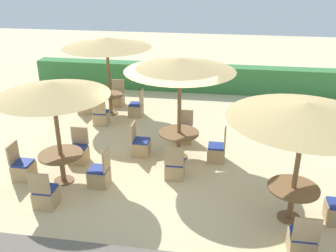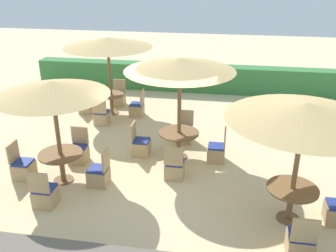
# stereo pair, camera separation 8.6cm
# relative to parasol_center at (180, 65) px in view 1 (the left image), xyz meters

# --- Properties ---
(ground_plane) EXTENTS (40.00, 40.00, 0.00)m
(ground_plane) POSITION_rel_parasol_center_xyz_m (-0.30, -0.58, -2.58)
(ground_plane) COLOR beige
(hedge_row) EXTENTS (13.00, 0.70, 1.08)m
(hedge_row) POSITION_rel_parasol_center_xyz_m (-0.30, 5.88, -2.04)
(hedge_row) COLOR #387A3D
(hedge_row) RESTS_ON ground_plane
(parasol_center) EXTENTS (2.79, 2.79, 2.75)m
(parasol_center) POSITION_rel_parasol_center_xyz_m (0.00, 0.00, 0.00)
(parasol_center) COLOR brown
(parasol_center) RESTS_ON ground_plane
(round_table_center) EXTENTS (1.07, 1.07, 0.76)m
(round_table_center) POSITION_rel_parasol_center_xyz_m (-0.00, -0.00, -1.98)
(round_table_center) COLOR brown
(round_table_center) RESTS_ON ground_plane
(patio_chair_center_east) EXTENTS (0.46, 0.46, 0.93)m
(patio_chair_center_east) POSITION_rel_parasol_center_xyz_m (1.02, -0.01, -2.32)
(patio_chair_center_east) COLOR tan
(patio_chair_center_east) RESTS_ON ground_plane
(patio_chair_center_north) EXTENTS (0.46, 0.46, 0.93)m
(patio_chair_center_north) POSITION_rel_parasol_center_xyz_m (0.03, 1.02, -2.32)
(patio_chair_center_north) COLOR tan
(patio_chair_center_north) RESTS_ON ground_plane
(patio_chair_center_south) EXTENTS (0.46, 0.46, 0.93)m
(patio_chair_center_south) POSITION_rel_parasol_center_xyz_m (0.04, -1.06, -2.32)
(patio_chair_center_south) COLOR tan
(patio_chair_center_south) RESTS_ON ground_plane
(patio_chair_center_west) EXTENTS (0.46, 0.46, 0.93)m
(patio_chair_center_west) POSITION_rel_parasol_center_xyz_m (-1.06, -0.01, -2.32)
(patio_chair_center_west) COLOR tan
(patio_chair_center_west) RESTS_ON ground_plane
(parasol_front_left) EXTENTS (2.54, 2.54, 2.52)m
(parasol_front_left) POSITION_rel_parasol_center_xyz_m (-2.61, -1.64, -0.23)
(parasol_front_left) COLOR brown
(parasol_front_left) RESTS_ON ground_plane
(round_table_front_left) EXTENTS (1.04, 1.04, 0.75)m
(round_table_front_left) POSITION_rel_parasol_center_xyz_m (-2.61, -1.64, -1.99)
(round_table_front_left) COLOR brown
(round_table_front_left) RESTS_ON ground_plane
(patio_chair_front_left_north) EXTENTS (0.46, 0.46, 0.93)m
(patio_chair_front_left_north) POSITION_rel_parasol_center_xyz_m (-2.59, -0.67, -2.32)
(patio_chair_front_left_north) COLOR tan
(patio_chair_front_left_north) RESTS_ON ground_plane
(patio_chair_front_left_south) EXTENTS (0.46, 0.46, 0.93)m
(patio_chair_front_left_south) POSITION_rel_parasol_center_xyz_m (-2.56, -2.67, -2.32)
(patio_chair_front_left_south) COLOR tan
(patio_chair_front_left_south) RESTS_ON ground_plane
(patio_chair_front_left_east) EXTENTS (0.46, 0.46, 0.93)m
(patio_chair_front_left_east) POSITION_rel_parasol_center_xyz_m (-1.68, -1.66, -2.32)
(patio_chair_front_left_east) COLOR tan
(patio_chair_front_left_east) RESTS_ON ground_plane
(patio_chair_front_left_west) EXTENTS (0.46, 0.46, 0.93)m
(patio_chair_front_left_west) POSITION_rel_parasol_center_xyz_m (-3.63, -1.66, -2.32)
(patio_chair_front_left_west) COLOR tan
(patio_chair_front_left_west) RESTS_ON ground_plane
(parasol_front_right) EXTENTS (2.91, 2.91, 2.56)m
(parasol_front_right) POSITION_rel_parasol_center_xyz_m (2.62, -2.28, -0.19)
(parasol_front_right) COLOR brown
(parasol_front_right) RESTS_ON ground_plane
(round_table_front_right) EXTENTS (1.03, 1.03, 0.76)m
(round_table_front_right) POSITION_rel_parasol_center_xyz_m (2.62, -2.28, -1.99)
(round_table_front_right) COLOR brown
(round_table_front_right) RESTS_ON ground_plane
(patio_chair_front_right_south) EXTENTS (0.46, 0.46, 0.93)m
(patio_chair_front_right_south) POSITION_rel_parasol_center_xyz_m (2.67, -3.32, -2.32)
(patio_chair_front_right_south) COLOR tan
(patio_chair_front_right_south) RESTS_ON ground_plane
(parasol_back_left) EXTENTS (2.94, 2.94, 2.66)m
(parasol_back_left) POSITION_rel_parasol_center_xyz_m (-2.77, 2.82, -0.09)
(parasol_back_left) COLOR brown
(parasol_back_left) RESTS_ON ground_plane
(round_table_back_left) EXTENTS (0.91, 0.91, 0.72)m
(round_table_back_left) POSITION_rel_parasol_center_xyz_m (-2.77, 2.82, -2.05)
(round_table_back_left) COLOR brown
(round_table_back_left) RESTS_ON ground_plane
(patio_chair_back_left_north) EXTENTS (0.46, 0.46, 0.93)m
(patio_chair_back_left_north) POSITION_rel_parasol_center_xyz_m (-2.79, 3.70, -2.32)
(patio_chair_back_left_north) COLOR tan
(patio_chair_back_left_north) RESTS_ON ground_plane
(patio_chair_back_left_east) EXTENTS (0.46, 0.46, 0.93)m
(patio_chair_back_left_east) POSITION_rel_parasol_center_xyz_m (-1.84, 2.77, -2.32)
(patio_chair_back_left_east) COLOR tan
(patio_chair_back_left_east) RESTS_ON ground_plane
(patio_chair_back_left_south) EXTENTS (0.46, 0.46, 0.93)m
(patio_chair_back_left_south) POSITION_rel_parasol_center_xyz_m (-2.80, 1.86, -2.32)
(patio_chair_back_left_south) COLOR tan
(patio_chair_back_left_south) RESTS_ON ground_plane
(patio_chair_back_left_west) EXTENTS (0.46, 0.46, 0.93)m
(patio_chair_back_left_west) POSITION_rel_parasol_center_xyz_m (-3.70, 2.77, -2.32)
(patio_chair_back_left_west) COLOR tan
(patio_chair_back_left_west) RESTS_ON ground_plane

